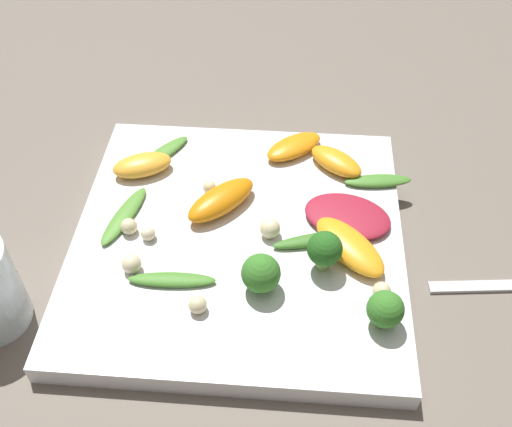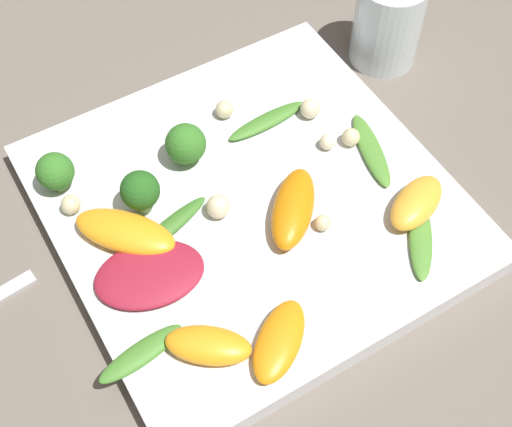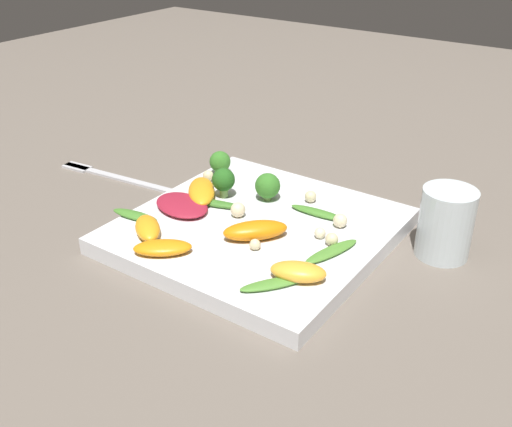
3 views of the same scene
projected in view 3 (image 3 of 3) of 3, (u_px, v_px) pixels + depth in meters
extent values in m
plane|color=#6B6056|center=(257.00, 238.00, 0.72)|extent=(2.40, 2.40, 0.00)
cube|color=white|center=(257.00, 230.00, 0.72)|extent=(0.29, 0.29, 0.02)
cylinder|color=silver|center=(446.00, 223.00, 0.67)|extent=(0.06, 0.06, 0.08)
cube|color=silver|center=(116.00, 176.00, 0.87)|extent=(0.03, 0.20, 0.01)
cube|color=silver|center=(77.00, 166.00, 0.91)|extent=(0.03, 0.05, 0.01)
ellipsoid|color=maroon|center=(182.00, 205.00, 0.74)|extent=(0.07, 0.09, 0.01)
ellipsoid|color=#FCAD33|center=(298.00, 272.00, 0.61)|extent=(0.05, 0.06, 0.02)
ellipsoid|color=orange|center=(202.00, 191.00, 0.77)|extent=(0.08, 0.08, 0.02)
ellipsoid|color=orange|center=(255.00, 230.00, 0.68)|extent=(0.07, 0.07, 0.02)
ellipsoid|color=orange|center=(163.00, 248.00, 0.65)|extent=(0.06, 0.07, 0.01)
ellipsoid|color=orange|center=(148.00, 228.00, 0.69)|extent=(0.06, 0.06, 0.02)
cylinder|color=#84AD5B|center=(220.00, 171.00, 0.83)|extent=(0.01, 0.01, 0.01)
sphere|color=#387A28|center=(220.00, 162.00, 0.83)|extent=(0.03, 0.03, 0.03)
cylinder|color=#84AD5B|center=(224.00, 191.00, 0.77)|extent=(0.01, 0.01, 0.02)
sphere|color=#26601E|center=(223.00, 180.00, 0.76)|extent=(0.03, 0.03, 0.03)
cylinder|color=#84AD5B|center=(268.00, 196.00, 0.77)|extent=(0.01, 0.01, 0.01)
sphere|color=#387A28|center=(268.00, 186.00, 0.76)|extent=(0.03, 0.03, 0.03)
ellipsoid|color=#518E33|center=(332.00, 251.00, 0.65)|extent=(0.08, 0.04, 0.01)
ellipsoid|color=#47842D|center=(135.00, 215.00, 0.72)|extent=(0.03, 0.07, 0.01)
ellipsoid|color=#47842D|center=(318.00, 213.00, 0.73)|extent=(0.02, 0.07, 0.01)
ellipsoid|color=#3D7528|center=(215.00, 203.00, 0.75)|extent=(0.03, 0.08, 0.01)
ellipsoid|color=#518E33|center=(273.00, 284.00, 0.60)|extent=(0.07, 0.06, 0.01)
sphere|color=beige|center=(332.00, 239.00, 0.67)|extent=(0.01, 0.01, 0.01)
sphere|color=beige|center=(340.00, 221.00, 0.70)|extent=(0.02, 0.02, 0.02)
sphere|color=beige|center=(240.00, 208.00, 0.73)|extent=(0.02, 0.02, 0.02)
sphere|color=beige|center=(320.00, 233.00, 0.68)|extent=(0.01, 0.01, 0.01)
sphere|color=beige|center=(208.00, 176.00, 0.82)|extent=(0.01, 0.01, 0.01)
sphere|color=beige|center=(255.00, 245.00, 0.66)|extent=(0.01, 0.01, 0.01)
sphere|color=beige|center=(311.00, 197.00, 0.76)|extent=(0.02, 0.02, 0.02)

